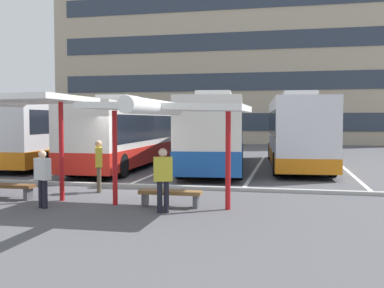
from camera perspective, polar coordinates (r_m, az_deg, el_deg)
ground_plane at (r=15.84m, az=-9.13°, el=-5.57°), size 160.00×160.00×0.00m
terminal_building at (r=50.12m, az=5.59°, el=11.60°), size 36.99×11.32×22.29m
coach_bus_0 at (r=25.29m, az=-16.59°, el=1.52°), size 3.06×11.47×3.72m
coach_bus_1 at (r=22.80m, az=-7.97°, el=1.12°), size 2.72×11.80×3.50m
coach_bus_2 at (r=22.16m, az=3.05°, el=1.30°), size 3.75×12.04×3.66m
coach_bus_3 at (r=23.27m, az=13.11°, el=1.47°), size 3.26×11.45×3.69m
lane_stripe_0 at (r=26.08m, az=-20.71°, el=-2.31°), size 0.16×14.00×0.01m
lane_stripe_1 at (r=24.07m, az=-12.26°, el=-2.62°), size 0.16×14.00×0.01m
lane_stripe_2 at (r=22.67m, az=-2.51°, el=-2.90°), size 0.16×14.00×0.01m
lane_stripe_3 at (r=21.99m, az=8.18°, el=-3.12°), size 0.16×14.00×0.01m
lane_stripe_4 at (r=22.11m, az=19.13°, el=-3.22°), size 0.16×14.00×0.01m
waiting_shelter_0 at (r=14.29m, az=-22.85°, el=4.99°), size 4.36×5.40×3.12m
bench_0 at (r=14.57m, az=-22.23°, el=-5.20°), size 1.57×0.45×0.45m
waiting_shelter_1 at (r=11.87m, az=-3.18°, el=4.40°), size 4.17×4.83×2.86m
bench_1 at (r=12.33m, az=-2.78°, el=-6.44°), size 1.73×0.47×0.45m
platform_kerb at (r=16.09m, az=-8.78°, el=-5.22°), size 44.00×0.24×0.12m
waiting_passenger_0 at (r=11.46m, az=-3.71°, el=-4.04°), size 0.52×0.36×1.66m
waiting_passenger_2 at (r=12.70m, az=-18.44°, el=-3.80°), size 0.50×0.37×1.56m
waiting_passenger_3 at (r=14.99m, az=-11.75°, el=-2.27°), size 0.40×0.54×1.71m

